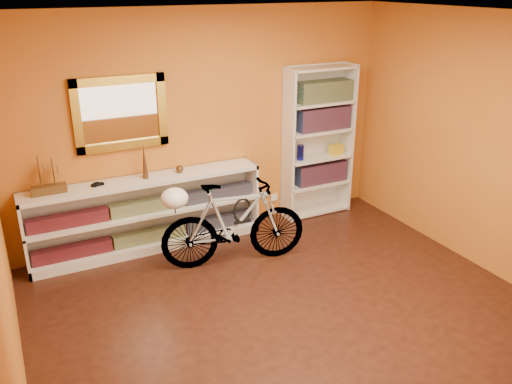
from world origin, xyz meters
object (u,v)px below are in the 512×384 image
bookcase (318,142)px  console_unit (147,214)px  bicycle (234,223)px  helmet (174,198)px

bookcase → console_unit: bearing=-179.4°
bookcase → bicycle: size_ratio=1.20×
bicycle → helmet: size_ratio=5.64×
bicycle → helmet: (-0.59, 0.12, 0.35)m
bicycle → helmet: bearing=90.0°
bicycle → helmet: bicycle is taller
bookcase → helmet: bookcase is taller
bicycle → console_unit: bearing=56.2°
console_unit → bookcase: size_ratio=1.37×
console_unit → helmet: (0.13, -0.61, 0.39)m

